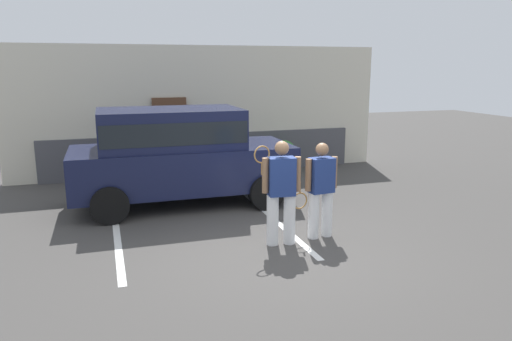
# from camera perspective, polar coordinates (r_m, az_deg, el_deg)

# --- Properties ---
(ground_plane) EXTENTS (40.00, 40.00, 0.00)m
(ground_plane) POSITION_cam_1_polar(r_m,az_deg,el_deg) (8.02, 2.82, -9.09)
(ground_plane) COLOR #423F3D
(parking_stripe_0) EXTENTS (0.12, 4.40, 0.01)m
(parking_stripe_0) POSITION_cam_1_polar(r_m,az_deg,el_deg) (8.97, -16.12, -7.20)
(parking_stripe_0) COLOR silver
(parking_stripe_0) RESTS_ON ground_plane
(parking_stripe_1) EXTENTS (0.12, 4.40, 0.01)m
(parking_stripe_1) POSITION_cam_1_polar(r_m,az_deg,el_deg) (9.48, 2.01, -5.65)
(parking_stripe_1) COLOR silver
(parking_stripe_1) RESTS_ON ground_plane
(house_frontage) EXTENTS (10.19, 0.40, 3.45)m
(house_frontage) POSITION_cam_1_polar(r_m,az_deg,el_deg) (13.40, -6.37, 6.66)
(house_frontage) COLOR beige
(house_frontage) RESTS_ON ground_plane
(parked_suv) EXTENTS (4.61, 2.18, 2.05)m
(parked_suv) POSITION_cam_1_polar(r_m,az_deg,el_deg) (10.33, -9.22, 2.22)
(parked_suv) COLOR #141938
(parked_suv) RESTS_ON ground_plane
(tennis_player_man) EXTENTS (0.78, 0.32, 1.74)m
(tennis_player_man) POSITION_cam_1_polar(r_m,az_deg,el_deg) (7.91, 2.98, -2.45)
(tennis_player_man) COLOR white
(tennis_player_man) RESTS_ON ground_plane
(tennis_player_woman) EXTENTS (0.88, 0.30, 1.66)m
(tennis_player_woman) POSITION_cam_1_polar(r_m,az_deg,el_deg) (8.32, 7.64, -2.20)
(tennis_player_woman) COLOR white
(tennis_player_woman) RESTS_ON ground_plane
(potted_plant_by_porch) EXTENTS (0.69, 0.69, 0.91)m
(potted_plant_by_porch) POSITION_cam_1_polar(r_m,az_deg,el_deg) (13.34, 3.32, 1.84)
(potted_plant_by_porch) COLOR gray
(potted_plant_by_porch) RESTS_ON ground_plane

